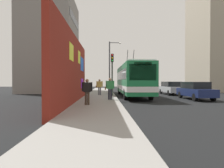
# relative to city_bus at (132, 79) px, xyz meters

# --- Properties ---
(ground_plane) EXTENTS (80.00, 80.00, 0.00)m
(ground_plane) POSITION_rel_city_bus_xyz_m (-2.12, 1.80, -1.86)
(ground_plane) COLOR black
(sidewalk_slab) EXTENTS (48.00, 3.20, 0.15)m
(sidewalk_slab) POSITION_rel_city_bus_xyz_m (-2.12, 3.40, -1.78)
(sidewalk_slab) COLOR gray
(sidewalk_slab) RESTS_ON ground_plane
(graffiti_wall) EXTENTS (12.94, 0.32, 4.89)m
(graffiti_wall) POSITION_rel_city_bus_xyz_m (-6.63, 5.15, 0.59)
(graffiti_wall) COLOR maroon
(graffiti_wall) RESTS_ON ground_plane
(building_far_left) EXTENTS (9.55, 7.09, 13.77)m
(building_far_left) POSITION_rel_city_bus_xyz_m (9.07, 11.00, 5.03)
(building_far_left) COLOR gray
(building_far_left) RESTS_ON ground_plane
(building_far_right) EXTENTS (8.57, 6.65, 16.46)m
(building_far_right) POSITION_rel_city_bus_xyz_m (10.64, -15.20, 6.37)
(building_far_right) COLOR #9E937F
(building_far_right) RESTS_ON ground_plane
(city_bus) EXTENTS (11.55, 2.49, 5.13)m
(city_bus) POSITION_rel_city_bus_xyz_m (0.00, 0.00, 0.00)
(city_bus) COLOR #19723F
(city_bus) RESTS_ON ground_plane
(parked_car_navy) EXTENTS (4.64, 1.74, 1.58)m
(parked_car_navy) POSITION_rel_city_bus_xyz_m (-3.39, -5.20, -1.02)
(parked_car_navy) COLOR navy
(parked_car_navy) RESTS_ON ground_plane
(parked_car_silver) EXTENTS (4.80, 1.82, 1.58)m
(parked_car_silver) POSITION_rel_city_bus_xyz_m (2.94, -5.20, -1.02)
(parked_car_silver) COLOR #B7B7BC
(parked_car_silver) RESTS_ON ground_plane
(pedestrian_midblock) EXTENTS (0.23, 0.76, 1.71)m
(pedestrian_midblock) POSITION_rel_city_bus_xyz_m (0.31, 3.48, -0.70)
(pedestrian_midblock) COLOR #595960
(pedestrian_midblock) RESTS_ON sidewalk_slab
(pedestrian_near_wall) EXTENTS (0.22, 0.66, 1.64)m
(pedestrian_near_wall) POSITION_rel_city_bus_xyz_m (-8.24, 4.03, -0.75)
(pedestrian_near_wall) COLOR #3F3326
(pedestrian_near_wall) RESTS_ON sidewalk_slab
(pedestrian_at_curb) EXTENTS (0.23, 0.77, 1.75)m
(pedestrian_at_curb) POSITION_rel_city_bus_xyz_m (-4.82, 2.50, -0.68)
(pedestrian_at_curb) COLOR #1E1E2D
(pedestrian_at_curb) RESTS_ON sidewalk_slab
(traffic_light) EXTENTS (0.49, 0.28, 4.31)m
(traffic_light) POSITION_rel_city_bus_xyz_m (-0.56, 2.15, 1.19)
(traffic_light) COLOR #2D382D
(traffic_light) RESTS_ON sidewalk_slab
(street_lamp) EXTENTS (0.44, 1.69, 7.00)m
(street_lamp) POSITION_rel_city_bus_xyz_m (6.65, 2.07, 2.28)
(street_lamp) COLOR #4C4C51
(street_lamp) RESTS_ON sidewalk_slab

